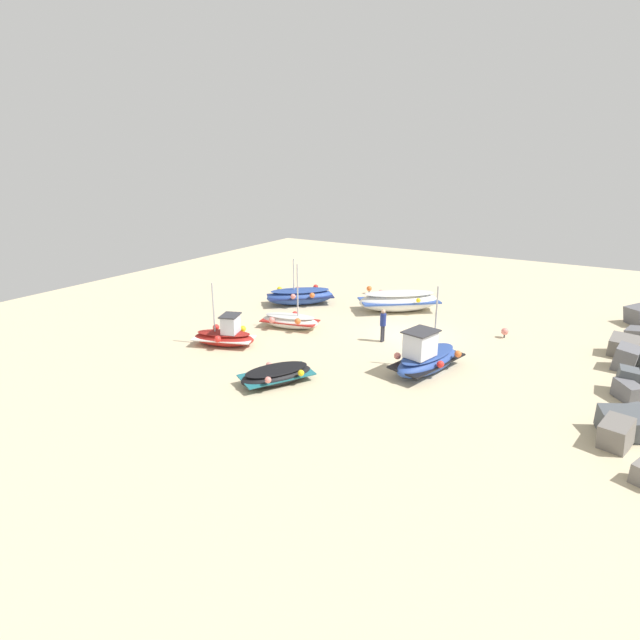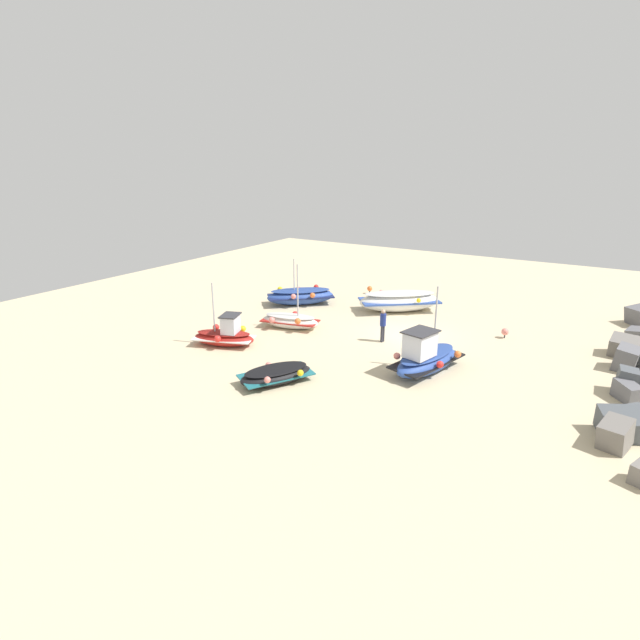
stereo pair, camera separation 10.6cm
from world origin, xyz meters
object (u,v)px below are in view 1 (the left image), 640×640
(fishing_boat_1, at_px, (290,321))
(mooring_buoy_0, at_px, (505,332))
(fishing_boat_0, at_px, (426,357))
(fishing_boat_3, at_px, (300,296))
(fishing_boat_5, at_px, (277,375))
(mooring_buoy_1, at_px, (369,289))
(fishing_boat_2, at_px, (399,300))
(fishing_boat_4, at_px, (225,336))
(person_walking, at_px, (383,323))

(fishing_boat_1, distance_m, mooring_buoy_0, 11.82)
(fishing_boat_0, relative_size, fishing_boat_3, 1.00)
(fishing_boat_0, relative_size, fishing_boat_5, 1.24)
(mooring_buoy_1, bearing_deg, fishing_boat_1, -2.77)
(fishing_boat_0, xyz_separation_m, fishing_boat_3, (-6.46, -11.11, -0.12))
(fishing_boat_1, height_order, mooring_buoy_1, fishing_boat_1)
(mooring_buoy_1, bearing_deg, fishing_boat_2, 50.27)
(fishing_boat_4, bearing_deg, person_walking, 15.11)
(fishing_boat_3, relative_size, mooring_buoy_1, 7.78)
(fishing_boat_3, distance_m, mooring_buoy_0, 13.13)
(mooring_buoy_0, distance_m, mooring_buoy_1, 11.44)
(fishing_boat_0, bearing_deg, person_walking, -114.47)
(fishing_boat_5, height_order, mooring_buoy_0, fishing_boat_5)
(fishing_boat_5, xyz_separation_m, mooring_buoy_0, (-11.11, 7.10, -0.01))
(mooring_buoy_1, bearing_deg, fishing_boat_4, -7.18)
(fishing_boat_1, relative_size, fishing_boat_5, 1.05)
(fishing_boat_1, xyz_separation_m, fishing_boat_4, (4.12, -1.24, 0.10))
(fishing_boat_3, height_order, fishing_boat_5, fishing_boat_3)
(mooring_buoy_1, bearing_deg, fishing_boat_0, 36.60)
(fishing_boat_3, relative_size, fishing_boat_5, 1.24)
(fishing_boat_1, bearing_deg, fishing_boat_3, -75.63)
(fishing_boat_1, xyz_separation_m, fishing_boat_3, (-4.46, -2.25, 0.14))
(fishing_boat_4, height_order, person_walking, fishing_boat_4)
(person_walking, relative_size, mooring_buoy_0, 3.17)
(fishing_boat_1, height_order, fishing_boat_4, fishing_boat_1)
(fishing_boat_2, distance_m, person_walking, 5.98)
(fishing_boat_3, height_order, mooring_buoy_0, fishing_boat_3)
(person_walking, bearing_deg, fishing_boat_5, 82.98)
(fishing_boat_1, distance_m, person_walking, 5.56)
(fishing_boat_3, relative_size, fishing_boat_4, 1.27)
(fishing_boat_2, bearing_deg, fishing_boat_4, -155.13)
(fishing_boat_1, relative_size, fishing_boat_4, 1.07)
(fishing_boat_4, distance_m, mooring_buoy_1, 13.55)
(fishing_boat_3, relative_size, mooring_buoy_0, 7.96)
(person_walking, bearing_deg, mooring_buoy_0, -137.10)
(mooring_buoy_0, bearing_deg, fishing_boat_0, -16.99)
(fishing_boat_0, distance_m, mooring_buoy_0, 6.93)
(fishing_boat_0, height_order, mooring_buoy_1, fishing_boat_0)
(fishing_boat_3, xyz_separation_m, fishing_boat_4, (8.58, 1.01, -0.03))
(fishing_boat_5, distance_m, person_walking, 7.37)
(fishing_boat_4, xyz_separation_m, mooring_buoy_1, (-13.44, 1.69, -0.16))
(person_walking, xyz_separation_m, mooring_buoy_0, (-3.98, 5.39, -0.66))
(fishing_boat_2, height_order, person_walking, person_walking)
(fishing_boat_0, bearing_deg, fishing_boat_4, -64.51)
(fishing_boat_1, bearing_deg, mooring_buoy_0, -169.36)
(mooring_buoy_1, bearing_deg, person_walking, 30.15)
(fishing_boat_5, height_order, mooring_buoy_1, fishing_boat_5)
(fishing_boat_0, height_order, fishing_boat_5, fishing_boat_0)
(fishing_boat_0, relative_size, mooring_buoy_1, 7.76)
(mooring_buoy_0, bearing_deg, fishing_boat_3, -89.31)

